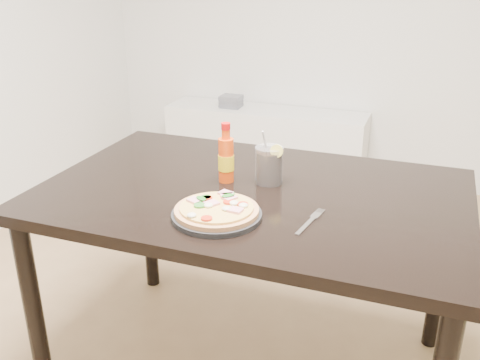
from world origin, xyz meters
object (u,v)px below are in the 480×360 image
(fork, at_px, (311,221))
(media_console, at_px, (265,144))
(dining_table, at_px, (252,212))
(hot_sauce_bottle, at_px, (226,159))
(plate, at_px, (217,215))
(cola_cup, at_px, (269,166))
(pizza, at_px, (217,209))

(fork, relative_size, media_console, 0.13)
(dining_table, relative_size, hot_sauce_bottle, 6.74)
(plate, distance_m, fork, 0.28)
(hot_sauce_bottle, distance_m, fork, 0.41)
(dining_table, height_order, cola_cup, cola_cup)
(hot_sauce_bottle, height_order, media_console, hot_sauce_bottle)
(dining_table, height_order, pizza, pizza)
(plate, relative_size, media_console, 0.19)
(pizza, distance_m, hot_sauce_bottle, 0.29)
(pizza, distance_m, cola_cup, 0.32)
(pizza, bearing_deg, cola_cup, 78.78)
(media_console, bearing_deg, fork, -68.98)
(dining_table, bearing_deg, fork, -34.99)
(dining_table, distance_m, plate, 0.26)
(dining_table, relative_size, plate, 5.22)
(dining_table, xyz_separation_m, pizza, (-0.03, -0.23, 0.11))
(dining_table, xyz_separation_m, media_console, (-0.56, 1.90, -0.42))
(cola_cup, xyz_separation_m, fork, (0.21, -0.25, -0.06))
(media_console, bearing_deg, hot_sauce_bottle, -76.47)
(hot_sauce_bottle, relative_size, fork, 1.10)
(cola_cup, bearing_deg, media_console, 107.91)
(pizza, xyz_separation_m, fork, (0.27, 0.07, -0.02))
(cola_cup, height_order, fork, cola_cup)
(dining_table, height_order, media_console, dining_table)
(cola_cup, distance_m, media_console, 2.00)
(hot_sauce_bottle, height_order, cola_cup, hot_sauce_bottle)
(hot_sauce_bottle, xyz_separation_m, cola_cup, (0.14, 0.04, -0.02))
(dining_table, height_order, fork, fork)
(hot_sauce_bottle, xyz_separation_m, fork, (0.35, -0.20, -0.08))
(cola_cup, bearing_deg, plate, -101.11)
(plate, height_order, fork, plate)
(plate, xyz_separation_m, pizza, (-0.00, 0.00, 0.02))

